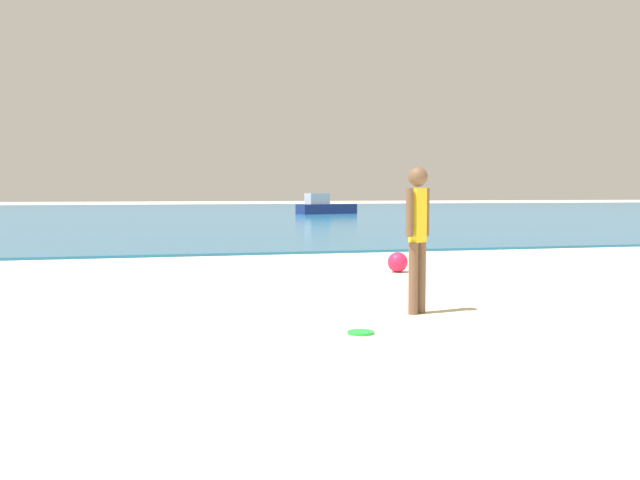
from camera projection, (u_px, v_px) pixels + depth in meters
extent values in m
cube|color=#1E6B9E|center=(166.00, 213.00, 44.56)|extent=(160.00, 60.00, 0.06)
cylinder|color=brown|center=(413.00, 279.00, 8.15)|extent=(0.11, 0.11, 0.81)
cylinder|color=brown|center=(421.00, 277.00, 8.25)|extent=(0.11, 0.11, 0.81)
cube|color=yellow|center=(418.00, 215.00, 8.15)|extent=(0.22, 0.19, 0.61)
sphere|color=brown|center=(418.00, 177.00, 8.12)|extent=(0.22, 0.22, 0.22)
cylinder|color=brown|center=(409.00, 213.00, 8.05)|extent=(0.08, 0.08, 0.54)
cylinder|color=brown|center=(426.00, 212.00, 8.26)|extent=(0.08, 0.08, 0.54)
cylinder|color=green|center=(361.00, 332.00, 7.06)|extent=(0.26, 0.26, 0.03)
cube|color=navy|center=(327.00, 209.00, 42.79)|extent=(3.74, 2.06, 0.57)
cube|color=silver|center=(317.00, 199.00, 42.43)|extent=(1.45, 1.12, 0.64)
sphere|color=#E51E4C|center=(398.00, 262.00, 12.42)|extent=(0.35, 0.35, 0.35)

